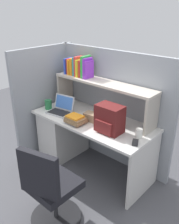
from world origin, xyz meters
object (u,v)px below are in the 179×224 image
at_px(tissue_box, 93,117).
at_px(office_chair, 51,193).
at_px(laptop, 61,109).
at_px(paper_cup, 139,134).
at_px(backpack, 109,119).
at_px(snack_canister, 48,104).
at_px(computer_mouse, 135,142).

bearing_deg(tissue_box, office_chair, -78.79).
xyz_separation_m(laptop, paper_cup, (1.13, 0.10, 0.00)).
height_order(tissue_box, office_chair, office_chair).
xyz_separation_m(backpack, tissue_box, (-0.31, 0.08, -0.10)).
xyz_separation_m(paper_cup, tissue_box, (-0.64, -0.02, -0.00)).
relative_size(backpack, office_chair, 0.34).
relative_size(snack_canister, office_chair, 0.13).
bearing_deg(laptop, office_chair, -47.86).
xyz_separation_m(tissue_box, snack_canister, (-0.71, -0.12, 0.01)).
bearing_deg(computer_mouse, paper_cup, 80.66).
bearing_deg(snack_canister, laptop, 8.69).
relative_size(laptop, office_chair, 0.37).
xyz_separation_m(tissue_box, office_chair, (0.29, -0.94, -0.39)).
bearing_deg(computer_mouse, laptop, 151.79).
relative_size(paper_cup, tissue_box, 0.47).
relative_size(computer_mouse, tissue_box, 0.47).
distance_m(computer_mouse, tissue_box, 0.69).
distance_m(computer_mouse, office_chair, 0.98).
bearing_deg(computer_mouse, snack_canister, 153.44).
distance_m(paper_cup, snack_canister, 1.36).
bearing_deg(tissue_box, snack_canister, -176.43).
height_order(backpack, tissue_box, backpack).
xyz_separation_m(snack_canister, office_chair, (1.00, -0.82, -0.40)).
relative_size(paper_cup, office_chair, 0.11).
bearing_deg(tissue_box, backpack, -20.12).
height_order(computer_mouse, office_chair, office_chair).
relative_size(tissue_box, snack_canister, 1.76).
relative_size(paper_cup, snack_canister, 0.83).
bearing_deg(office_chair, snack_canister, -54.24).
xyz_separation_m(computer_mouse, tissue_box, (-0.68, 0.11, 0.03)).
height_order(paper_cup, office_chair, office_chair).
xyz_separation_m(paper_cup, snack_canister, (-1.36, -0.14, 0.01)).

